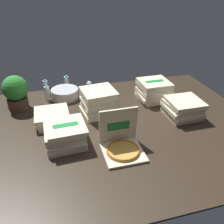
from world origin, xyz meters
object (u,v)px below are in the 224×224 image
(pizza_stack_center_far, at_px, (52,117))
(potted_plant, at_px, (16,92))
(water_bottle_3, at_px, (47,93))
(pizza_stack_left_near, at_px, (65,134))
(water_bottle_0, at_px, (67,83))
(pizza_stack_right_near, at_px, (99,101))
(water_bottle_1, at_px, (46,87))
(pizza_stack_right_mid, at_px, (183,108))
(ice_bucket, at_px, (65,93))
(water_bottle_2, at_px, (89,89))
(open_pizza_box, at_px, (122,144))
(pizza_stack_left_far, at_px, (154,90))

(pizza_stack_center_far, bearing_deg, potted_plant, 130.33)
(pizza_stack_center_far, height_order, water_bottle_3, water_bottle_3)
(pizza_stack_left_near, bearing_deg, water_bottle_0, 83.03)
(pizza_stack_right_near, xyz_separation_m, water_bottle_1, (-0.59, 0.71, -0.05))
(pizza_stack_left_near, bearing_deg, pizza_stack_right_mid, 7.00)
(ice_bucket, bearing_deg, water_bottle_2, -4.30)
(open_pizza_box, xyz_separation_m, pizza_stack_right_near, (-0.05, 0.77, 0.07))
(ice_bucket, bearing_deg, pizza_stack_right_near, -55.36)
(pizza_stack_right_near, xyz_separation_m, potted_plant, (-0.94, 0.38, 0.07))
(ice_bucket, height_order, water_bottle_3, water_bottle_3)
(pizza_stack_right_mid, distance_m, pizza_stack_left_near, 1.39)
(open_pizza_box, xyz_separation_m, potted_plant, (-0.99, 1.15, 0.15))
(open_pizza_box, height_order, water_bottle_0, open_pizza_box)
(pizza_stack_left_far, height_order, water_bottle_2, pizza_stack_left_far)
(pizza_stack_left_far, bearing_deg, open_pizza_box, -128.19)
(water_bottle_3, bearing_deg, water_bottle_2, -1.65)
(pizza_stack_center_far, bearing_deg, water_bottle_3, 92.67)
(pizza_stack_center_far, distance_m, water_bottle_2, 0.77)
(pizza_stack_right_mid, height_order, water_bottle_1, pizza_stack_right_mid)
(pizza_stack_right_mid, bearing_deg, open_pizza_box, -154.07)
(pizza_stack_right_near, xyz_separation_m, pizza_stack_left_far, (0.77, 0.15, -0.02))
(pizza_stack_center_far, relative_size, water_bottle_0, 1.97)
(open_pizza_box, xyz_separation_m, water_bottle_2, (-0.07, 1.25, 0.02))
(water_bottle_0, distance_m, potted_plant, 0.77)
(water_bottle_0, bearing_deg, open_pizza_box, -77.66)
(open_pizza_box, bearing_deg, ice_bucket, 107.28)
(pizza_stack_center_far, xyz_separation_m, pizza_stack_left_far, (1.32, 0.23, 0.06))
(pizza_stack_left_near, distance_m, pizza_stack_left_far, 1.39)
(open_pizza_box, distance_m, pizza_stack_left_near, 0.56)
(pizza_stack_right_mid, relative_size, water_bottle_0, 1.98)
(ice_bucket, distance_m, potted_plant, 0.62)
(pizza_stack_center_far, distance_m, pizza_stack_left_far, 1.35)
(pizza_stack_left_far, distance_m, potted_plant, 1.73)
(open_pizza_box, distance_m, water_bottle_0, 1.59)
(water_bottle_1, distance_m, water_bottle_2, 0.61)
(pizza_stack_right_near, bearing_deg, water_bottle_0, 110.53)
(open_pizza_box, relative_size, pizza_stack_left_far, 0.97)
(pizza_stack_left_near, xyz_separation_m, pizza_stack_left_far, (1.22, 0.66, 0.02))
(pizza_stack_left_near, xyz_separation_m, ice_bucket, (0.10, 1.02, -0.04))
(pizza_stack_right_mid, bearing_deg, ice_bucket, 146.33)
(pizza_stack_left_far, bearing_deg, water_bottle_1, 157.85)
(potted_plant, bearing_deg, open_pizza_box, -49.31)
(pizza_stack_right_near, bearing_deg, potted_plant, 158.04)
(pizza_stack_center_far, bearing_deg, open_pizza_box, -49.09)
(pizza_stack_right_near, xyz_separation_m, pizza_stack_left_near, (-0.45, -0.51, -0.04))
(potted_plant, bearing_deg, pizza_stack_right_near, -21.96)
(potted_plant, bearing_deg, water_bottle_3, 18.46)
(pizza_stack_left_far, bearing_deg, potted_plant, 172.53)
(ice_bucket, xyz_separation_m, water_bottle_0, (0.06, 0.28, 0.03))
(pizza_stack_right_mid, relative_size, potted_plant, 0.97)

